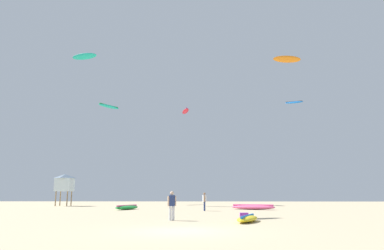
{
  "coord_description": "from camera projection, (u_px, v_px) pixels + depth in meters",
  "views": [
    {
      "loc": [
        0.91,
        -15.8,
        1.58
      ],
      "look_at": [
        0.0,
        19.96,
        8.5
      ],
      "focal_mm": 33.31,
      "sensor_mm": 36.0,
      "label": 1
    }
  ],
  "objects": [
    {
      "name": "ground_plane",
      "position": [
        180.0,
        231.0,
        15.23
      ],
      "size": [
        120.0,
        120.0,
        0.0
      ],
      "primitive_type": "plane",
      "color": "#C6B28C"
    },
    {
      "name": "person_foreground",
      "position": [
        172.0,
        203.0,
        21.5
      ],
      "size": [
        0.52,
        0.39,
        1.73
      ],
      "rotation": [
        0.0,
        0.0,
        2.07
      ],
      "color": "silver",
      "rests_on": "ground"
    },
    {
      "name": "person_midground",
      "position": [
        204.0,
        200.0,
        33.44
      ],
      "size": [
        0.38,
        0.56,
        1.69
      ],
      "rotation": [
        0.0,
        0.0,
        0.04
      ],
      "color": "navy",
      "rests_on": "ground"
    },
    {
      "name": "kite_grounded_near",
      "position": [
        247.0,
        219.0,
        20.17
      ],
      "size": [
        1.99,
        3.48,
        0.4
      ],
      "color": "yellow",
      "rests_on": "ground"
    },
    {
      "name": "kite_grounded_mid",
      "position": [
        253.0,
        207.0,
        35.95
      ],
      "size": [
        4.61,
        2.65,
        0.54
      ],
      "color": "#E5598C",
      "rests_on": "ground"
    },
    {
      "name": "kite_grounded_far",
      "position": [
        127.0,
        207.0,
        36.07
      ],
      "size": [
        2.4,
        4.02,
        0.48
      ],
      "color": "green",
      "rests_on": "ground"
    },
    {
      "name": "lifeguard_tower",
      "position": [
        65.0,
        182.0,
        47.04
      ],
      "size": [
        2.3,
        2.3,
        4.15
      ],
      "color": "#8C704C",
      "rests_on": "ground"
    },
    {
      "name": "cooler_box",
      "position": [
        244.0,
        215.0,
        24.04
      ],
      "size": [
        0.56,
        0.36,
        0.32
      ],
      "primitive_type": "cube",
      "color": "purple",
      "rests_on": "ground"
    },
    {
      "name": "kite_aloft_1",
      "position": [
        294.0,
        102.0,
        44.87
      ],
      "size": [
        2.29,
        1.29,
        0.5
      ],
      "color": "blue"
    },
    {
      "name": "kite_aloft_2",
      "position": [
        109.0,
        106.0,
        58.85
      ],
      "size": [
        3.38,
        4.0,
        0.52
      ],
      "color": "#19B29E"
    },
    {
      "name": "kite_aloft_4",
      "position": [
        84.0,
        56.0,
        55.21
      ],
      "size": [
        4.46,
        2.42,
        0.93
      ],
      "color": "#19B29E"
    },
    {
      "name": "kite_aloft_5",
      "position": [
        186.0,
        111.0,
        54.94
      ],
      "size": [
        1.5,
        3.58,
        0.6
      ],
      "color": "red"
    },
    {
      "name": "kite_aloft_6",
      "position": [
        287.0,
        59.0,
        52.08
      ],
      "size": [
        4.28,
        1.68,
        1.03
      ],
      "color": "orange"
    }
  ]
}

